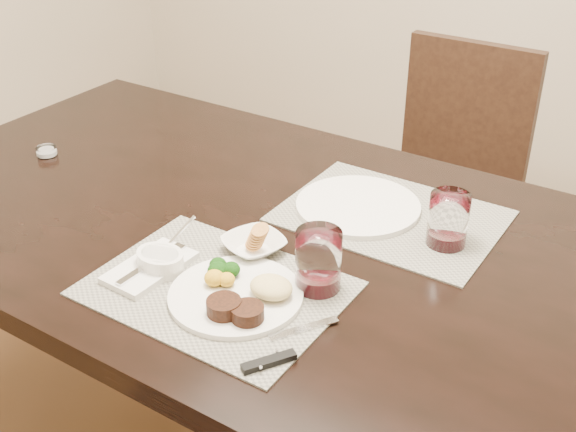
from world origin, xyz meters
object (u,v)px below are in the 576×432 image
Objects in this scene: cracker_bowl at (254,244)px; far_plate at (358,206)px; wine_glass_near at (318,263)px; chair_far at (450,172)px; steak_knife at (278,353)px; dinner_plate at (240,294)px.

cracker_bowl is 0.55× the size of far_plate.
chair_far is at bearing 97.52° from wine_glass_near.
wine_glass_near is (-0.04, 0.20, 0.05)m from steak_knife.
cracker_bowl is (-0.03, -1.03, 0.27)m from chair_far.
wine_glass_near reaches higher than far_plate.
far_plate is at bearing 109.60° from dinner_plate.
steak_knife is 1.37× the size of cracker_bowl.
steak_knife is (0.19, -1.27, 0.26)m from chair_far.
steak_knife is at bearing -77.61° from wine_glass_near.
dinner_plate is 0.17m from cracker_bowl.
dinner_plate reaches higher than steak_knife.
dinner_plate is 0.15m from wine_glass_near.
cracker_bowl is 1.30× the size of wine_glass_near.
dinner_plate is at bearing -179.33° from steak_knife.
wine_glass_near is 0.43× the size of far_plate.
far_plate is at bearing -85.23° from chair_far.
cracker_bowl is at bearing 168.61° from wine_glass_near.
chair_far is 4.32× the size of steak_knife.
far_plate is (0.02, 0.42, -0.01)m from dinner_plate.
chair_far is 7.67× the size of wine_glass_near.
chair_far is at bearing 88.46° from cracker_bowl.
chair_far is 1.07m from cracker_bowl.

